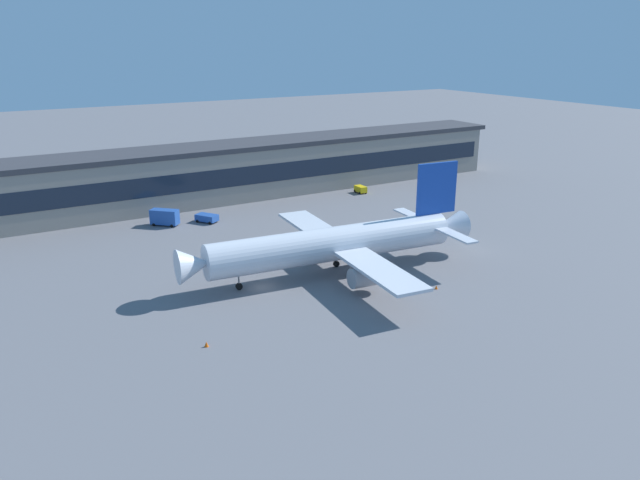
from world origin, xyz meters
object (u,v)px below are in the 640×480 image
Objects in this scene: traffic_cone_0 at (206,344)px; traffic_cone_1 at (436,287)px; baggage_tug at (361,189)px; pushback_tractor at (206,217)px; stair_truck at (164,217)px; airliner at (337,243)px.

traffic_cone_0 reaches higher than traffic_cone_1.
pushback_tractor is at bearing -173.88° from baggage_tug.
baggage_tug is 44.75m from pushback_tractor.
pushback_tractor is at bearing 69.46° from traffic_cone_0.
traffic_cone_0 is 39.19m from traffic_cone_1.
pushback_tractor is at bearing -14.50° from stair_truck.
pushback_tractor is (-44.50, -4.77, -0.04)m from baggage_tug.
traffic_cone_0 is at bearing -110.54° from pushback_tractor.
airliner is at bearing 25.72° from traffic_cone_0.
stair_truck is (-8.78, 2.27, 0.93)m from pushback_tractor.
airliner reaches higher than baggage_tug.
pushback_tractor is (-8.46, 40.78, -4.35)m from airliner.
stair_truck is (-17.23, 43.05, -3.42)m from airliner.
airliner is at bearing -128.35° from baggage_tug.
stair_truck reaches higher than pushback_tractor.
pushback_tractor is 9.11m from stair_truck.
airliner is 14.65× the size of baggage_tug.
airliner is 18.36m from traffic_cone_1.
traffic_cone_1 is at bearing -113.30° from baggage_tug.
stair_truck is 58.22m from traffic_cone_0.
stair_truck reaches higher than traffic_cone_0.
traffic_cone_0 is at bearing -137.52° from baggage_tug.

